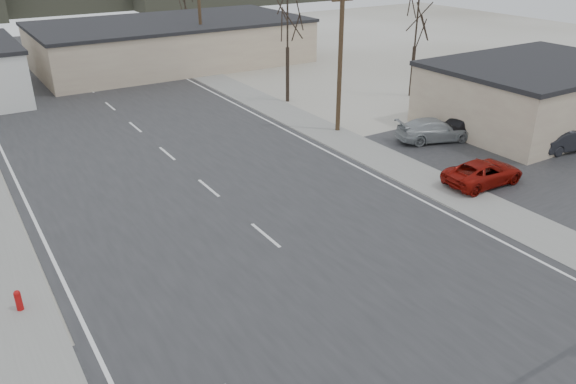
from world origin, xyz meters
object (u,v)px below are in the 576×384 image
Objects in this scene: car_far_a at (116,51)px; car_parked_red at (483,173)px; car_parked_dark_a at (472,124)px; car_parked_dark_b at (567,139)px; car_parked_silver at (434,130)px; fire_hydrant at (18,300)px.

car_far_a reaches higher than car_parked_red.
car_parked_dark_a is 1.07× the size of car_parked_dark_b.
car_parked_dark_b is at bearing -116.74° from car_parked_silver.
car_parked_silver is at bearing 11.00° from fire_hydrant.
car_parked_silver is at bearing 53.70° from car_parked_dark_b.
car_parked_silver is at bearing -22.17° from car_parked_red.
car_parked_dark_a is at bearing -42.66° from car_parked_red.
car_parked_red is 6.92m from car_parked_silver.
car_parked_dark_a is at bearing -83.69° from car_parked_silver.
car_parked_dark_b is 0.87× the size of car_parked_silver.
car_far_a is 38.30m from car_parked_silver.
car_far_a reaches higher than fire_hydrant.
car_far_a is 0.98× the size of car_parked_silver.
car_far_a reaches higher than car_parked_dark_b.
car_parked_silver is (-2.80, 0.60, -0.07)m from car_parked_dark_a.
car_parked_red is (22.92, -1.33, 0.23)m from fire_hydrant.
car_parked_dark_b is at bearing -1.17° from fire_hydrant.
car_parked_dark_a is 5.76m from car_parked_dark_b.
fire_hydrant is 22.96m from car_parked_red.
car_far_a is at bearing 28.47° from car_parked_dark_b.
car_parked_dark_a is 2.86m from car_parked_silver.
car_parked_red is at bearing -3.33° from fire_hydrant.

